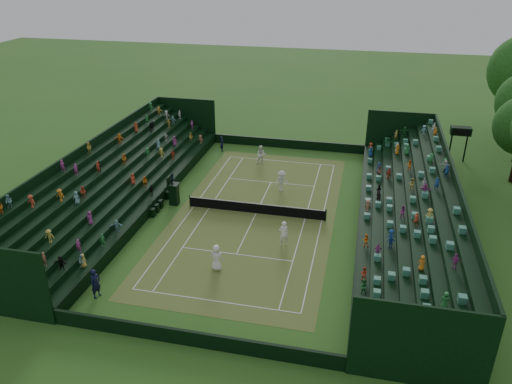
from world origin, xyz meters
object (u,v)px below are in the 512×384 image
tennis_net (256,208)px  player_far_west (261,155)px  umpire_chair (174,191)px  player_far_east (282,181)px  player_near_east (284,233)px  player_near_west (217,258)px

tennis_net → player_far_west: (-1.87, 10.67, 0.47)m
tennis_net → umpire_chair: bearing=178.9°
tennis_net → player_far_east: 5.04m
tennis_net → player_near_east: player_near_east is taller
player_far_east → umpire_chair: bearing=167.9°
player_near_east → player_far_west: size_ratio=1.00×
player_near_west → player_far_west: (-1.06, 19.20, 0.04)m
player_near_west → player_far_west: 19.23m
player_near_east → player_far_west: (-4.96, 15.03, 0.00)m
tennis_net → player_far_west: bearing=100.0°
player_far_west → player_far_east: 6.63m
player_far_east → tennis_net: bearing=-145.8°
player_near_west → player_near_east: size_ratio=0.96×
player_near_west → player_near_east: 5.71m
tennis_net → player_far_east: player_far_east is taller
player_near_east → umpire_chair: bearing=-42.8°
player_near_west → player_far_east: 13.54m
tennis_net → player_far_east: bearing=75.1°
player_far_west → tennis_net: bearing=-87.3°
tennis_net → player_near_east: 5.36m
umpire_chair → player_near_east: size_ratio=1.44×
player_near_west → umpire_chair: bearing=-52.9°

